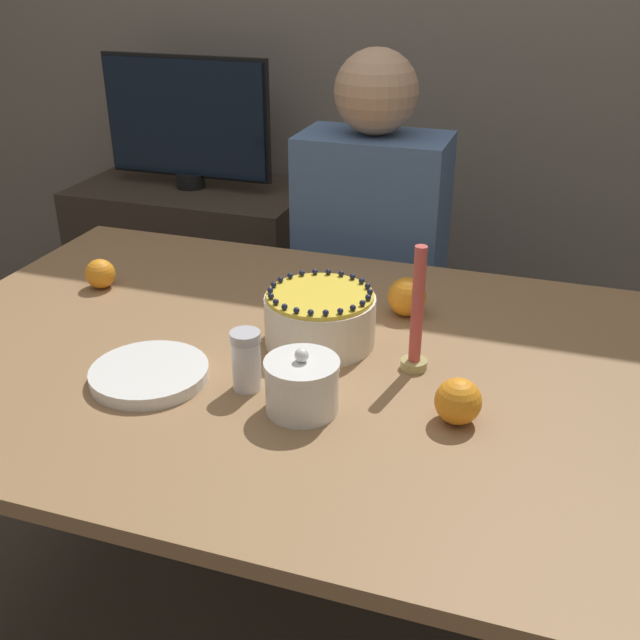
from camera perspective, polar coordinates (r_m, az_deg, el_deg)
The scene contains 14 objects.
ground_plane at distance 1.97m, azimuth -2.74°, elevation -22.58°, with size 12.00×12.00×0.00m, color #4C4238.
wall_behind at distance 2.65m, azimuth 8.33°, elevation 22.24°, with size 8.00×0.05×2.60m.
dining_table at distance 1.53m, azimuth -3.28°, elevation -5.89°, with size 1.51×1.07×0.77m.
cake at distance 1.48m, azimuth 0.00°, elevation 0.14°, with size 0.22×0.22×0.12m.
sugar_bowl at distance 1.27m, azimuth -1.38°, elevation -4.99°, with size 0.13×0.13×0.12m.
sugar_shaker at distance 1.33m, azimuth -5.59°, elevation -3.07°, with size 0.05×0.05×0.11m.
plate_stack at distance 1.41m, azimuth -12.87°, elevation -4.01°, with size 0.22×0.22×0.02m.
candle at distance 1.38m, azimuth 7.37°, elevation -0.15°, with size 0.05×0.05×0.25m.
orange_fruit_0 at distance 1.81m, azimuth -16.40°, elevation 3.40°, with size 0.07×0.07×0.07m.
orange_fruit_1 at distance 1.61m, azimuth 6.65°, elevation 1.78°, with size 0.08×0.08×0.08m.
orange_fruit_2 at distance 1.26m, azimuth 10.48°, elevation -6.11°, with size 0.08×0.08×0.08m.
person_man_blue_shirt at distance 2.20m, azimuth 3.68°, elevation 1.41°, with size 0.40×0.34×1.26m.
side_cabinet at distance 2.87m, azimuth -9.25°, elevation 3.03°, with size 0.83×0.46×0.72m.
tv_monitor at distance 2.69m, azimuth -10.15°, elevation 14.73°, with size 0.61×0.10×0.45m.
Camera 1 is at (0.49, -1.19, 1.49)m, focal length 42.00 mm.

